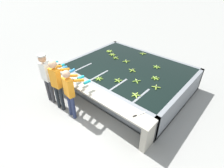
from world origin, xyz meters
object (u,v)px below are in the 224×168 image
at_px(banana_bunch_floating_1, 112,55).
at_px(banana_bunch_floating_11, 118,80).
at_px(banana_bunch_floating_0, 137,81).
at_px(banana_bunch_floating_5, 116,58).
at_px(banana_bunch_floating_8, 136,95).
at_px(banana_bunch_floating_7, 143,54).
at_px(worker_1, 57,81).
at_px(banana_bunch_floating_2, 109,51).
at_px(banana_bunch_floating_12, 132,70).
at_px(banana_bunch_floating_9, 156,78).
at_px(knife_0, 76,82).
at_px(worker_0, 47,74).
at_px(banana_bunch_floating_10, 126,61).
at_px(banana_bunch_floating_4, 99,79).
at_px(banana_bunch_floating_6, 156,87).
at_px(worker_2, 70,90).
at_px(knife_1, 137,115).
at_px(banana_bunch_floating_3, 157,67).

height_order(banana_bunch_floating_1, banana_bunch_floating_11, same).
bearing_deg(banana_bunch_floating_0, banana_bunch_floating_5, 152.00).
distance_m(banana_bunch_floating_0, banana_bunch_floating_8, 0.70).
bearing_deg(banana_bunch_floating_7, worker_1, -99.74).
xyz_separation_m(banana_bunch_floating_2, banana_bunch_floating_7, (1.18, 0.72, 0.00)).
height_order(worker_1, banana_bunch_floating_5, worker_1).
bearing_deg(banana_bunch_floating_12, banana_bunch_floating_2, 157.79).
height_order(banana_bunch_floating_9, knife_0, banana_bunch_floating_9).
xyz_separation_m(worker_0, banana_bunch_floating_5, (0.60, 2.55, -0.18)).
distance_m(worker_1, banana_bunch_floating_10, 2.65).
distance_m(banana_bunch_floating_4, banana_bunch_floating_5, 1.59).
bearing_deg(banana_bunch_floating_12, banana_bunch_floating_10, 144.69).
bearing_deg(worker_0, banana_bunch_floating_7, 71.98).
height_order(banana_bunch_floating_11, knife_0, banana_bunch_floating_11).
relative_size(banana_bunch_floating_10, knife_0, 0.75).
xyz_separation_m(banana_bunch_floating_1, banana_bunch_floating_9, (2.18, -0.42, 0.00)).
relative_size(banana_bunch_floating_9, banana_bunch_floating_10, 1.23).
relative_size(banana_bunch_floating_6, banana_bunch_floating_7, 0.99).
xyz_separation_m(worker_1, banana_bunch_floating_7, (0.62, 3.59, -0.17)).
bearing_deg(banana_bunch_floating_2, worker_0, -89.71).
relative_size(worker_0, banana_bunch_floating_5, 5.98).
distance_m(worker_0, banana_bunch_floating_5, 2.63).
height_order(worker_2, banana_bunch_floating_7, worker_2).
distance_m(worker_0, knife_1, 3.04).
bearing_deg(banana_bunch_floating_2, knife_1, -37.70).
bearing_deg(worker_0, banana_bunch_floating_1, 83.44).
xyz_separation_m(banana_bunch_floating_1, banana_bunch_floating_2, (-0.32, 0.17, -0.00)).
bearing_deg(worker_1, banana_bunch_floating_5, 88.75).
distance_m(banana_bunch_floating_6, banana_bunch_floating_10, 1.82).
height_order(banana_bunch_floating_7, banana_bunch_floating_12, same).
xyz_separation_m(banana_bunch_floating_8, banana_bunch_floating_10, (-1.44, 1.44, 0.00)).
bearing_deg(banana_bunch_floating_7, banana_bunch_floating_3, -32.84).
distance_m(banana_bunch_floating_10, banana_bunch_floating_11, 1.34).
xyz_separation_m(banana_bunch_floating_0, banana_bunch_floating_12, (-0.49, 0.45, 0.00)).
xyz_separation_m(banana_bunch_floating_6, banana_bunch_floating_10, (-1.67, 0.73, 0.00)).
xyz_separation_m(worker_2, banana_bunch_floating_0, (1.03, 1.71, -0.09)).
height_order(banana_bunch_floating_7, knife_1, banana_bunch_floating_7).
bearing_deg(worker_1, knife_0, 62.23).
distance_m(banana_bunch_floating_8, banana_bunch_floating_9, 1.13).
distance_m(banana_bunch_floating_2, banana_bunch_floating_11, 2.25).
xyz_separation_m(banana_bunch_floating_0, banana_bunch_floating_3, (0.00, 1.21, -0.00)).
relative_size(worker_1, banana_bunch_floating_11, 6.12).
bearing_deg(banana_bunch_floating_6, banana_bunch_floating_1, 160.97).
distance_m(banana_bunch_floating_11, knife_0, 1.28).
height_order(banana_bunch_floating_2, banana_bunch_floating_10, same).
bearing_deg(banana_bunch_floating_10, banana_bunch_floating_3, 18.87).
bearing_deg(worker_1, banana_bunch_floating_8, 30.25).
bearing_deg(banana_bunch_floating_12, banana_bunch_floating_4, -112.96).
bearing_deg(banana_bunch_floating_10, banana_bunch_floating_6, -23.77).
bearing_deg(banana_bunch_floating_0, banana_bunch_floating_1, 152.41).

